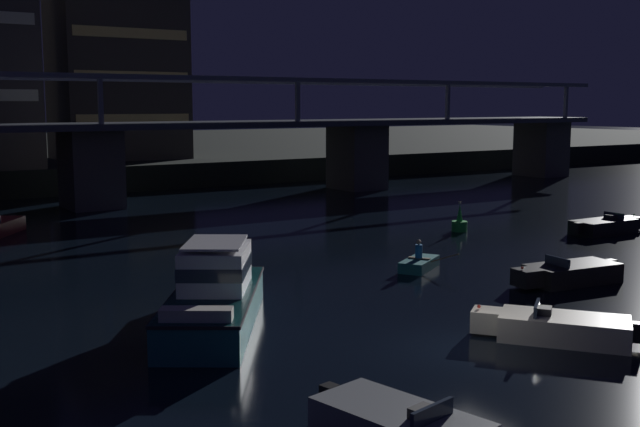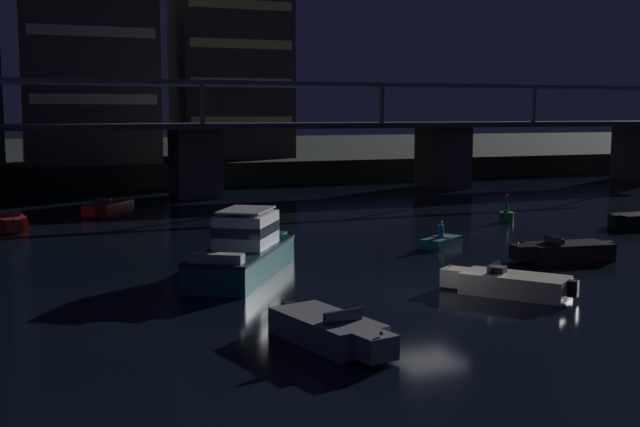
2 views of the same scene
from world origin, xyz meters
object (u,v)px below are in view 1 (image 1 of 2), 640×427
at_px(tower_east_tall, 117,56).
at_px(dinghy_with_paddler, 419,263).
at_px(speedboat_near_center, 557,328).
at_px(river_bridge, 90,150).
at_px(speedboat_far_left, 606,226).
at_px(speedboat_mid_center, 568,273).
at_px(channel_buoy, 459,223).
at_px(cabin_cruiser_near_left, 215,294).

xyz_separation_m(tower_east_tall, dinghy_with_paddler, (-1.67, -46.56, -11.58)).
xyz_separation_m(speedboat_near_center, dinghy_with_paddler, (3.17, 10.55, -0.14)).
relative_size(river_bridge, speedboat_far_left, 18.94).
height_order(river_bridge, dinghy_with_paddler, river_bridge).
bearing_deg(speedboat_far_left, tower_east_tall, 107.08).
xyz_separation_m(river_bridge, speedboat_mid_center, (9.69, -34.35, -3.73)).
xyz_separation_m(speedboat_far_left, channel_buoy, (-6.66, 5.00, 0.06)).
bearing_deg(dinghy_with_paddler, channel_buoy, 38.34).
relative_size(tower_east_tall, speedboat_mid_center, 3.75).
bearing_deg(tower_east_tall, channel_buoy, -79.90).
height_order(speedboat_near_center, speedboat_mid_center, same).
bearing_deg(cabin_cruiser_near_left, speedboat_far_left, 10.69).
distance_m(river_bridge, tower_east_tall, 20.83).
distance_m(cabin_cruiser_near_left, dinghy_with_paddler, 11.91).
bearing_deg(speedboat_near_center, tower_east_tall, 85.15).
relative_size(cabin_cruiser_near_left, speedboat_mid_center, 1.68).
relative_size(river_bridge, channel_buoy, 56.00).
bearing_deg(speedboat_mid_center, channel_buoy, 66.82).
relative_size(speedboat_far_left, dinghy_with_paddler, 1.87).
height_order(cabin_cruiser_near_left, speedboat_near_center, cabin_cruiser_near_left).
height_order(cabin_cruiser_near_left, channel_buoy, cabin_cruiser_near_left).
distance_m(speedboat_mid_center, speedboat_far_left, 14.02).
height_order(tower_east_tall, speedboat_near_center, tower_east_tall).
relative_size(tower_east_tall, cabin_cruiser_near_left, 2.23).
bearing_deg(river_bridge, speedboat_far_left, -51.30).
relative_size(speedboat_mid_center, speedboat_far_left, 1.01).
distance_m(speedboat_near_center, speedboat_mid_center, 8.36).
height_order(speedboat_far_left, channel_buoy, channel_buoy).
distance_m(cabin_cruiser_near_left, speedboat_mid_center, 15.09).
distance_m(speedboat_far_left, channel_buoy, 8.33).
bearing_deg(river_bridge, speedboat_mid_center, -74.25).
bearing_deg(river_bridge, channel_buoy, -55.76).
bearing_deg(channel_buoy, river_bridge, 124.24).
relative_size(cabin_cruiser_near_left, speedboat_near_center, 1.89).
bearing_deg(cabin_cruiser_near_left, channel_buoy, 26.51).
bearing_deg(tower_east_tall, river_bridge, -114.14).
xyz_separation_m(speedboat_near_center, speedboat_mid_center, (6.62, 5.11, 0.00)).
xyz_separation_m(speedboat_far_left, dinghy_with_paddler, (-15.39, -1.91, -0.14)).
bearing_deg(river_bridge, speedboat_near_center, -85.55).
relative_size(river_bridge, speedboat_mid_center, 18.83).
height_order(river_bridge, tower_east_tall, tower_east_tall).
xyz_separation_m(tower_east_tall, channel_buoy, (7.06, -39.66, -11.38)).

